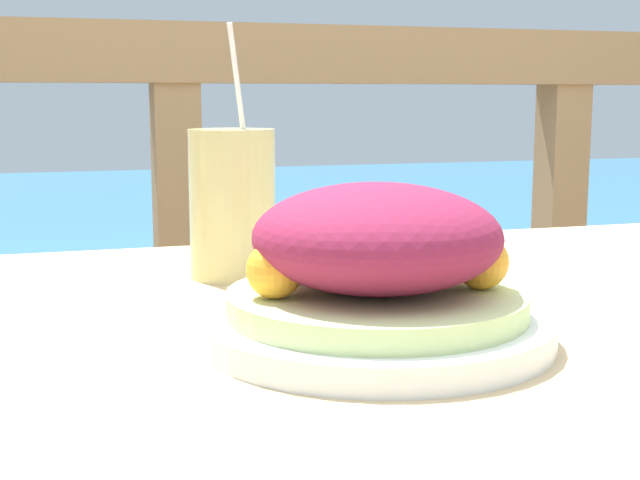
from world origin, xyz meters
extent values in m
cube|color=tan|center=(0.00, 0.00, 0.73)|extent=(1.26, 0.86, 0.04)
cube|color=#937551|center=(0.00, 0.77, 0.99)|extent=(2.80, 0.08, 0.09)
cube|color=#937551|center=(0.00, 0.77, 0.47)|extent=(0.07, 0.07, 0.95)
cube|color=#937551|center=(0.68, 0.77, 0.47)|extent=(0.07, 0.07, 0.95)
cube|color=teal|center=(0.00, 3.27, 0.22)|extent=(12.00, 4.00, 0.45)
cylinder|color=white|center=(0.03, -0.03, 0.76)|extent=(0.26, 0.26, 0.02)
cylinder|color=#C6DB8E|center=(0.03, -0.03, 0.78)|extent=(0.22, 0.22, 0.02)
ellipsoid|color=maroon|center=(0.03, -0.03, 0.83)|extent=(0.18, 0.18, 0.08)
sphere|color=#F9A328|center=(0.10, -0.05, 0.81)|extent=(0.04, 0.04, 0.04)
sphere|color=#F9A328|center=(-0.05, -0.03, 0.81)|extent=(0.04, 0.04, 0.04)
cylinder|color=#DBCC7F|center=(-0.02, 0.23, 0.82)|extent=(0.08, 0.08, 0.15)
cylinder|color=white|center=(-0.01, 0.23, 0.89)|extent=(0.05, 0.08, 0.21)
cube|color=silver|center=(0.21, -0.03, 0.75)|extent=(0.02, 0.18, 0.00)
camera|label=1|loc=(-0.20, -0.62, 0.93)|focal=50.00mm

